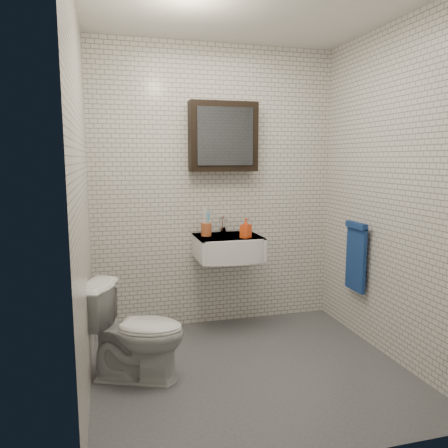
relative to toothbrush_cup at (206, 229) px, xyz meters
name	(u,v)px	position (x,y,z in m)	size (l,w,h in m)	color
ground	(250,369)	(0.13, -0.82, -0.91)	(2.20, 2.00, 0.01)	#46484D
room_shell	(252,165)	(0.13, -0.82, 0.55)	(2.22, 2.02, 2.51)	silver
washbasin	(229,247)	(0.18, -0.09, -0.16)	(0.55, 0.50, 0.20)	white
faucet	(223,225)	(0.18, 0.11, 0.01)	(0.06, 0.20, 0.15)	silver
mirror_cabinet	(223,137)	(0.18, 0.10, 0.79)	(0.60, 0.15, 0.60)	black
towel_rail	(356,254)	(1.17, -0.47, -0.19)	(0.09, 0.30, 0.58)	silver
toothbrush_cup	(206,229)	(0.00, 0.00, 0.00)	(0.12, 0.12, 0.25)	#B2542C
soap_bottle	(246,228)	(0.30, -0.18, 0.02)	(0.07, 0.08, 0.17)	#EA5B18
toilet	(136,331)	(-0.66, -0.72, -0.57)	(0.38, 0.67, 0.68)	silver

